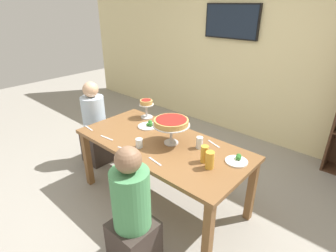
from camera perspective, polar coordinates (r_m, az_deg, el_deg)
The scene contains 19 objects.
ground_plane at distance 3.18m, azimuth -1.25°, elevation -15.27°, with size 12.00×12.00×0.00m, color gray.
rear_partition at distance 4.34m, azimuth 19.57°, elevation 15.00°, with size 8.00×0.12×2.80m, color beige.
dining_table at distance 2.80m, azimuth -1.37°, elevation -4.99°, with size 1.85×0.88×0.74m.
television at distance 4.44m, azimuth 13.46°, elevation 21.01°, with size 0.90×0.05×0.51m.
diner_head_west at distance 3.74m, azimuth -15.25°, elevation -0.63°, with size 0.34×0.34×1.15m.
diner_near_right at distance 2.25m, azimuth -7.62°, elevation -19.30°, with size 0.34×0.34×1.15m.
deep_dish_pizza_stand at distance 2.64m, azimuth 0.70°, elevation 0.62°, with size 0.38×0.38×0.27m.
personal_pizza_stand at distance 3.29m, azimuth -4.67°, elevation 4.50°, with size 0.18×0.18×0.23m.
salad_plate_near_diner at distance 2.51m, azimuth 14.59°, elevation -7.09°, with size 0.20×0.20×0.06m.
salad_plate_far_diner at distance 3.09m, azimuth -4.23°, elevation 0.13°, with size 0.23×0.23×0.06m.
beer_glass_amber_tall at distance 2.34m, azimuth 8.95°, elevation -7.23°, with size 0.08×0.08×0.16m, color gold.
beer_glass_amber_short at distance 2.42m, azimuth 7.83°, elevation -5.97°, with size 0.07×0.07×0.16m, color gold.
water_glass_clear_near at distance 2.66m, azimuth -6.20°, elevation -3.66°, with size 0.07×0.07×0.09m, color white.
water_glass_clear_far at distance 2.64m, azimuth 6.78°, elevation -3.57°, with size 0.07×0.07×0.12m, color white.
cutlery_fork_near at distance 2.67m, azimuth -9.09°, elevation -4.85°, with size 0.18×0.02×0.01m, color silver.
cutlery_knife_near at distance 2.91m, azimuth -13.02°, elevation -2.50°, with size 0.18×0.02×0.01m, color silver.
cutlery_fork_far at distance 2.76m, azimuth 9.81°, elevation -3.81°, with size 0.18×0.02×0.01m, color silver.
cutlery_knife_far at distance 2.44m, azimuth -2.80°, elevation -7.60°, with size 0.18×0.02×0.01m, color silver.
cutlery_spare_fork at distance 3.19m, azimuth -16.66°, elevation -0.43°, with size 0.18×0.02×0.01m, color silver.
Camera 1 is at (1.67, -1.75, 2.06)m, focal length 28.40 mm.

